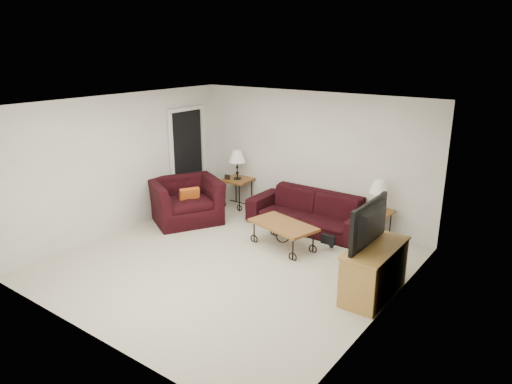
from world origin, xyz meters
TOP-DOWN VIEW (x-y plane):
  - ground at (0.00, 0.00)m, footprint 5.00×5.00m
  - wall_back at (0.00, 2.50)m, footprint 5.00×0.02m
  - wall_front at (0.00, -2.50)m, footprint 5.00×0.02m
  - wall_left at (-2.50, 0.00)m, footprint 0.02×5.00m
  - wall_right at (2.50, 0.00)m, footprint 0.02×5.00m
  - ceiling at (0.00, 0.00)m, footprint 5.00×5.00m
  - doorway at (-2.47, 1.65)m, footprint 0.08×0.94m
  - sofa at (0.28, 2.02)m, footprint 2.35×0.92m
  - side_table_left at (-1.58, 2.20)m, footprint 0.60×0.60m
  - side_table_right at (1.51, 2.20)m, footprint 0.54×0.54m
  - lamp_left at (-1.58, 2.20)m, footprint 0.37×0.37m
  - lamp_right at (1.51, 2.20)m, footprint 0.33×0.33m
  - photo_frame_left at (-1.73, 2.05)m, footprint 0.12×0.05m
  - photo_frame_right at (1.66, 2.05)m, footprint 0.11×0.04m
  - coffee_table at (0.35, 1.00)m, footprint 1.26×0.87m
  - armchair at (-1.88, 0.94)m, footprint 1.60×1.66m
  - throw_pillow at (-1.73, 0.89)m, footprint 0.27×0.38m
  - tv_stand at (2.23, 0.39)m, footprint 0.50×1.20m
  - television at (2.21, 0.39)m, footprint 0.14×1.08m
  - backpack at (1.04, 1.45)m, footprint 0.38×0.29m

SIDE VIEW (x-z plane):
  - ground at x=0.00m, z-range 0.00..0.00m
  - coffee_table at x=0.35m, z-range 0.00..0.43m
  - backpack at x=1.04m, z-range 0.00..0.49m
  - side_table_right at x=1.51m, z-range 0.00..0.55m
  - side_table_left at x=-1.58m, z-range 0.00..0.61m
  - sofa at x=0.28m, z-range 0.00..0.69m
  - tv_stand at x=2.23m, z-range 0.00..0.72m
  - armchair at x=-1.88m, z-range 0.00..0.83m
  - throw_pillow at x=-1.73m, z-range 0.33..0.71m
  - photo_frame_right at x=1.66m, z-range 0.55..0.65m
  - photo_frame_left at x=-1.73m, z-range 0.61..0.72m
  - lamp_right at x=1.51m, z-range 0.55..1.11m
  - lamp_left at x=-1.58m, z-range 0.61..1.23m
  - doorway at x=-2.47m, z-range 0.00..2.04m
  - television at x=2.21m, z-range 0.72..1.34m
  - wall_back at x=0.00m, z-range 0.00..2.50m
  - wall_front at x=0.00m, z-range 0.00..2.50m
  - wall_left at x=-2.50m, z-range 0.00..2.50m
  - wall_right at x=2.50m, z-range 0.00..2.50m
  - ceiling at x=0.00m, z-range 2.50..2.50m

